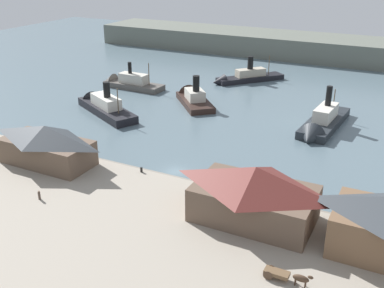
% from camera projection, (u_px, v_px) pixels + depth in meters
% --- Properties ---
extents(ground_plane, '(320.00, 320.00, 0.00)m').
position_uv_depth(ground_plane, '(176.00, 172.00, 85.23)').
color(ground_plane, slate).
extents(quay_promenade, '(110.00, 36.00, 1.20)m').
position_uv_depth(quay_promenade, '(104.00, 228.00, 66.95)').
color(quay_promenade, '#9E9384').
rests_on(quay_promenade, ground).
extents(seawall_edge, '(110.00, 0.80, 1.00)m').
position_uv_depth(seawall_edge, '(166.00, 177.00, 82.09)').
color(seawall_edge, gray).
rests_on(seawall_edge, ground).
extents(ferry_shed_west_terminal, '(17.64, 8.40, 7.53)m').
position_uv_depth(ferry_shed_west_terminal, '(46.00, 145.00, 84.37)').
color(ferry_shed_west_terminal, brown).
rests_on(ferry_shed_west_terminal, quay_promenade).
extents(ferry_shed_east_terminal, '(17.84, 10.97, 8.60)m').
position_uv_depth(ferry_shed_east_terminal, '(255.00, 193.00, 66.43)').
color(ferry_shed_east_terminal, brown).
rests_on(ferry_shed_east_terminal, quay_promenade).
extents(horse_cart, '(5.90, 1.47, 1.87)m').
position_uv_depth(horse_cart, '(285.00, 275.00, 54.91)').
color(horse_cart, brown).
rests_on(horse_cart, quay_promenade).
extents(pedestrian_walking_west, '(0.40, 0.40, 1.60)m').
position_uv_depth(pedestrian_walking_west, '(39.00, 195.00, 73.17)').
color(pedestrian_walking_west, '#4C3D33').
rests_on(pedestrian_walking_west, quay_promenade).
extents(mooring_post_center_west, '(0.44, 0.44, 0.90)m').
position_uv_depth(mooring_post_center_west, '(19.00, 142.00, 94.33)').
color(mooring_post_center_west, black).
rests_on(mooring_post_center_west, quay_promenade).
extents(mooring_post_west, '(0.44, 0.44, 0.90)m').
position_uv_depth(mooring_post_west, '(141.00, 170.00, 82.29)').
color(mooring_post_west, black).
rests_on(mooring_post_west, quay_promenade).
extents(ferry_moored_east, '(24.24, 16.24, 10.11)m').
position_uv_depth(ferry_moored_east, '(102.00, 105.00, 116.62)').
color(ferry_moored_east, black).
rests_on(ferry_moored_east, ground).
extents(ferry_departing_north, '(20.37, 6.55, 10.15)m').
position_uv_depth(ferry_departing_north, '(127.00, 83.00, 137.18)').
color(ferry_departing_north, '#514C47').
rests_on(ferry_departing_north, ground).
extents(ferry_approaching_west, '(16.79, 17.78, 10.45)m').
position_uv_depth(ferry_approaching_west, '(193.00, 97.00, 123.52)').
color(ferry_approaching_west, black).
rests_on(ferry_approaching_west, ground).
extents(ferry_near_quay, '(19.29, 21.08, 9.32)m').
position_uv_depth(ferry_near_quay, '(243.00, 78.00, 142.81)').
color(ferry_near_quay, black).
rests_on(ferry_near_quay, ground).
extents(ferry_mid_harbor, '(8.00, 24.92, 11.50)m').
position_uv_depth(ferry_mid_harbor, '(321.00, 124.00, 104.15)').
color(ferry_mid_harbor, '#23282D').
rests_on(ferry_mid_harbor, ground).
extents(far_headland, '(180.00, 24.00, 8.00)m').
position_uv_depth(far_headland, '(314.00, 47.00, 173.91)').
color(far_headland, '#60665B').
rests_on(far_headland, ground).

